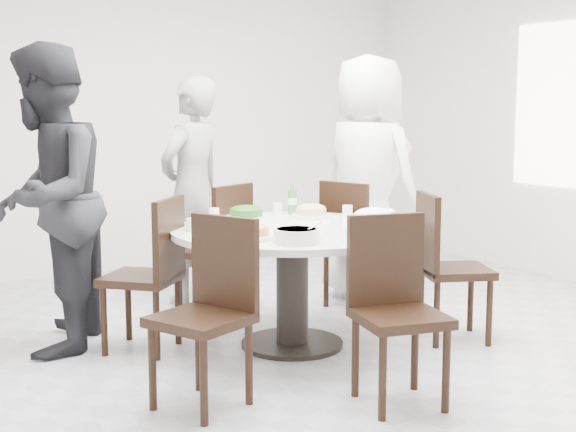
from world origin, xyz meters
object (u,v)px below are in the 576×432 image
soup_bowl (297,236)px  dining_table (292,288)px  diner_left (47,200)px  diner_middle (193,190)px  chair_nw (141,274)px  diner_right (368,179)px  chair_n (213,249)px  beverage_bottle (292,199)px  chair_ne (358,244)px  chair_se (455,267)px  chair_s (401,313)px  chair_sw (200,315)px  rice_bowl (374,224)px

soup_bowl → dining_table: bearing=59.7°
diner_left → soup_bowl: (1.03, -1.18, -0.15)m
diner_middle → chair_nw: bearing=26.1°
diner_right → diner_left: 2.45m
diner_right → soup_bowl: bearing=115.7°
chair_n → beverage_bottle: beverage_bottle is taller
chair_n → diner_left: bearing=-12.6°
chair_ne → chair_se: bearing=162.7°
chair_s → diner_left: diner_left is taller
dining_table → diner_right: bearing=31.8°
chair_n → beverage_bottle: bearing=108.5°
soup_bowl → chair_nw: bearing=122.3°
dining_table → chair_sw: 1.13m
diner_left → soup_bowl: size_ratio=7.35×
chair_sw → chair_se: (1.90, 0.17, 0.00)m
chair_nw → diner_middle: (0.82, 0.95, 0.38)m
chair_ne → soup_bowl: 1.63m
diner_left → rice_bowl: diner_left is taller
chair_nw → chair_sw: same height
chair_sw → beverage_bottle: bearing=110.1°
diner_middle → rice_bowl: (0.29, -1.83, -0.05)m
chair_se → diner_left: size_ratio=0.51×
soup_bowl → diner_right: bearing=39.4°
chair_nw → chair_ne: bearing=141.2°
chair_se → chair_sw: bearing=120.9°
chair_sw → soup_bowl: bearing=82.1°
chair_n → beverage_bottle: (0.39, -0.44, 0.38)m
chair_se → chair_ne: bearing=25.5°
chair_ne → chair_sw: size_ratio=1.00×
chair_n → rice_bowl: (0.34, -1.41, 0.33)m
chair_se → soup_bowl: 1.26m
chair_n → diner_left: diner_left is taller
beverage_bottle → rice_bowl: bearing=-93.0°
chair_sw → chair_se: size_ratio=1.00×
diner_middle → diner_left: (-1.29, -0.66, 0.08)m
chair_sw → diner_right: size_ratio=0.51×
diner_middle → chair_n: bearing=59.6°
dining_table → diner_middle: 1.47m
dining_table → chair_s: (-0.08, -1.12, 0.10)m
dining_table → diner_left: (-1.29, 0.73, 0.56)m
chair_n → chair_s: same height
chair_sw → diner_middle: diner_middle is taller
dining_table → diner_right: (1.16, 0.72, 0.57)m
chair_sw → chair_n: bearing=129.3°
chair_ne → diner_middle: size_ratio=0.55×
diner_right → diner_middle: (-1.16, 0.67, -0.08)m
chair_n → chair_s: 2.08m
dining_table → chair_ne: bearing=31.0°
chair_s → beverage_bottle: bearing=90.8°
dining_table → diner_left: 1.59m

